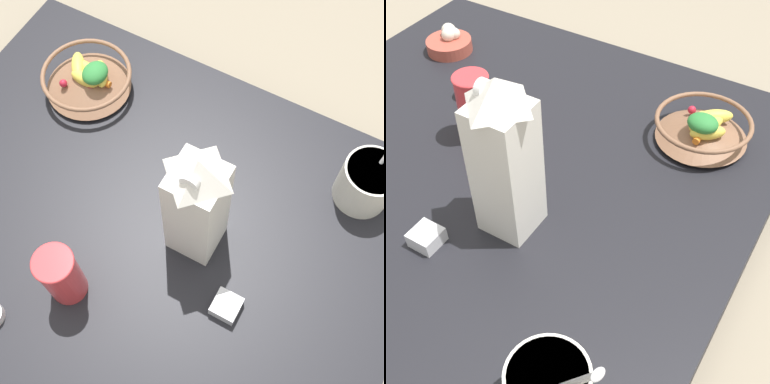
% 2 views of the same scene
% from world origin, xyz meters
% --- Properties ---
extents(ground_plane, '(6.00, 6.00, 0.00)m').
position_xyz_m(ground_plane, '(0.00, 0.00, 0.00)').
color(ground_plane, gray).
extents(countertop, '(1.06, 1.06, 0.05)m').
position_xyz_m(countertop, '(0.00, 0.00, 0.02)').
color(countertop, black).
rests_on(countertop, ground_plane).
extents(fruit_bowl, '(0.20, 0.20, 0.08)m').
position_xyz_m(fruit_bowl, '(-0.28, 0.34, 0.09)').
color(fruit_bowl, brown).
rests_on(fruit_bowl, countertop).
extents(milk_carton, '(0.09, 0.09, 0.31)m').
position_xyz_m(milk_carton, '(0.11, 0.14, 0.20)').
color(milk_carton, silver).
rests_on(milk_carton, countertop).
extents(drinking_cup, '(0.07, 0.07, 0.15)m').
position_xyz_m(drinking_cup, '(-0.05, -0.07, 0.13)').
color(drinking_cup, '#DB383D').
rests_on(drinking_cup, countertop).
extents(spice_jar, '(0.05, 0.05, 0.03)m').
position_xyz_m(spice_jar, '(0.22, 0.04, 0.06)').
color(spice_jar, silver).
rests_on(spice_jar, countertop).
extents(measuring_scoop, '(0.11, 0.06, 0.02)m').
position_xyz_m(measuring_scoop, '(-0.15, -0.19, 0.06)').
color(measuring_scoop, white).
rests_on(measuring_scoop, countertop).
extents(garlic_bowl, '(0.12, 0.12, 0.06)m').
position_xyz_m(garlic_bowl, '(-0.29, -0.35, 0.07)').
color(garlic_bowl, '#B24C3D').
rests_on(garlic_bowl, countertop).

